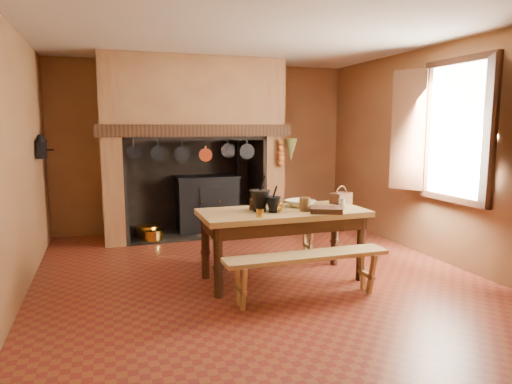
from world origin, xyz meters
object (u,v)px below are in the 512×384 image
(bench_front, at_px, (307,265))
(coffee_grinder, at_px, (255,203))
(iron_range, at_px, (208,203))
(wicker_basket, at_px, (341,198))
(work_table, at_px, (283,221))
(mixing_bowl, at_px, (300,203))

(bench_front, distance_m, coffee_grinder, 1.00)
(iron_range, height_order, wicker_basket, iron_range)
(coffee_grinder, relative_size, wicker_basket, 0.65)
(iron_range, bearing_deg, coffee_grinder, -89.94)
(iron_range, relative_size, work_table, 0.85)
(iron_range, distance_m, mixing_bowl, 2.61)
(mixing_bowl, distance_m, wicker_basket, 0.57)
(coffee_grinder, bearing_deg, wicker_basket, 23.75)
(iron_range, height_order, work_table, iron_range)
(work_table, height_order, bench_front, work_table)
(coffee_grinder, xyz_separation_m, wicker_basket, (1.13, 0.04, 0.00))
(coffee_grinder, distance_m, mixing_bowl, 0.56)
(work_table, distance_m, mixing_bowl, 0.35)
(work_table, relative_size, coffee_grinder, 10.43)
(coffee_grinder, height_order, mixing_bowl, coffee_grinder)
(mixing_bowl, bearing_deg, wicker_basket, 4.20)
(iron_range, relative_size, wicker_basket, 5.80)
(coffee_grinder, relative_size, mixing_bowl, 0.55)
(iron_range, height_order, bench_front, iron_range)
(bench_front, distance_m, wicker_basket, 1.30)
(iron_range, bearing_deg, bench_front, -85.01)
(bench_front, xyz_separation_m, coffee_grinder, (-0.29, 0.81, 0.52))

